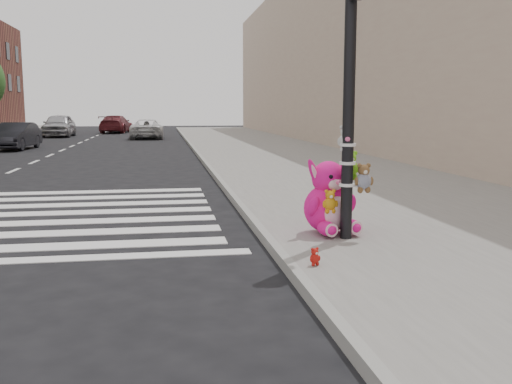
{
  "coord_description": "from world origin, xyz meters",
  "views": [
    {
      "loc": [
        0.1,
        -5.66,
        1.93
      ],
      "look_at": [
        1.41,
        2.26,
        0.75
      ],
      "focal_mm": 40.0,
      "sensor_mm": 36.0,
      "label": 1
    }
  ],
  "objects": [
    {
      "name": "pink_bunny",
      "position": [
        2.47,
        2.17,
        0.59
      ],
      "size": [
        0.85,
        0.94,
        1.11
      ],
      "rotation": [
        0.0,
        0.0,
        0.25
      ],
      "color": "#F11488",
      "rests_on": "sidewalk_near"
    },
    {
      "name": "car_white_near",
      "position": [
        -0.84,
        32.08,
        0.62
      ],
      "size": [
        2.09,
        4.47,
        1.24
      ],
      "primitive_type": "imported",
      "rotation": [
        0.0,
        0.0,
        3.13
      ],
      "color": "silver",
      "rests_on": "ground"
    },
    {
      "name": "car_dark_far",
      "position": [
        -6.74,
        22.9,
        0.64
      ],
      "size": [
        1.68,
        3.98,
        1.28
      ],
      "primitive_type": "imported",
      "rotation": [
        0.0,
        0.0,
        -0.09
      ],
      "color": "black",
      "rests_on": "ground"
    },
    {
      "name": "bld_near",
      "position": [
        10.5,
        20.0,
        5.0
      ],
      "size": [
        5.0,
        60.0,
        10.0
      ],
      "primitive_type": "cube",
      "color": "#BAA68E",
      "rests_on": "ground"
    },
    {
      "name": "car_silver_deep",
      "position": [
        -6.9,
        35.61,
        0.79
      ],
      "size": [
        1.89,
        4.65,
        1.58
      ],
      "primitive_type": "imported",
      "rotation": [
        0.0,
        0.0,
        0.0
      ],
      "color": "#A9A8AD",
      "rests_on": "ground"
    },
    {
      "name": "car_maroon_near",
      "position": [
        -3.5,
        41.52,
        0.7
      ],
      "size": [
        2.6,
        5.02,
        1.39
      ],
      "primitive_type": "imported",
      "rotation": [
        0.0,
        0.0,
        3.0
      ],
      "color": "maroon",
      "rests_on": "ground"
    },
    {
      "name": "curb_edge",
      "position": [
        1.55,
        10.0,
        0.07
      ],
      "size": [
        0.12,
        80.0,
        0.15
      ],
      "primitive_type": "cube",
      "color": "gray",
      "rests_on": "ground"
    },
    {
      "name": "red_teddy",
      "position": [
        1.8,
        0.5,
        0.25
      ],
      "size": [
        0.17,
        0.14,
        0.21
      ],
      "primitive_type": null,
      "rotation": [
        0.0,
        0.0,
        0.34
      ],
      "color": "red",
      "rests_on": "sidewalk_near"
    },
    {
      "name": "ground",
      "position": [
        0.0,
        0.0,
        0.0
      ],
      "size": [
        120.0,
        120.0,
        0.0
      ],
      "primitive_type": "plane",
      "color": "black",
      "rests_on": "ground"
    },
    {
      "name": "signal_pole",
      "position": [
        2.62,
        1.82,
        1.78
      ],
      "size": [
        0.67,
        0.5,
        4.0
      ],
      "color": "black",
      "rests_on": "sidewalk_near"
    },
    {
      "name": "sidewalk_near",
      "position": [
        5.0,
        10.0,
        0.07
      ],
      "size": [
        7.0,
        80.0,
        0.14
      ],
      "primitive_type": "cube",
      "color": "slate",
      "rests_on": "ground"
    }
  ]
}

